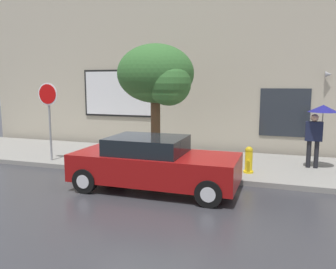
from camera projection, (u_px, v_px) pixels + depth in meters
ground_plane at (147, 188)px, 9.21m from camera, size 60.00×60.00×0.00m
sidewalk at (179, 161)px, 12.02m from camera, size 20.00×4.00×0.15m
building_facade at (197, 66)px, 13.86m from camera, size 20.00×0.67×7.00m
parked_car at (154, 164)px, 8.99m from camera, size 4.32×1.88×1.40m
fire_hydrant at (249, 160)px, 10.16m from camera, size 0.30×0.44×0.79m
pedestrian_with_umbrella at (320, 120)px, 10.55m from camera, size 0.93×0.90×1.99m
street_tree at (158, 76)px, 10.72m from camera, size 2.47×2.10×3.87m
stop_sign at (49, 106)px, 11.59m from camera, size 0.76×0.10×2.66m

